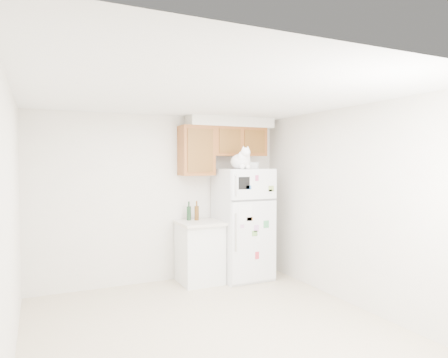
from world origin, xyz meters
TOP-DOWN VIEW (x-y plane):
  - ground_plane at (0.00, 0.00)m, footprint 3.80×4.00m
  - room_shell at (0.12, 0.24)m, footprint 3.84×4.04m
  - refrigerator at (1.18, 1.61)m, footprint 0.76×0.78m
  - base_counter at (0.49, 1.68)m, footprint 0.64×0.64m
  - cat at (1.04, 1.37)m, footprint 0.33×0.49m
  - storage_box_back at (1.36, 1.65)m, footprint 0.19×0.15m
  - storage_box_front at (1.33, 1.58)m, footprint 0.18×0.16m
  - bottle_green at (0.39, 1.85)m, footprint 0.07×0.07m
  - bottle_amber at (0.49, 1.80)m, footprint 0.07×0.07m

SIDE VIEW (x-z plane):
  - ground_plane at x=0.00m, z-range -0.01..0.00m
  - base_counter at x=0.49m, z-range 0.00..0.92m
  - refrigerator at x=1.18m, z-range 0.00..1.70m
  - bottle_green at x=0.39m, z-range 0.92..1.21m
  - bottle_amber at x=0.49m, z-range 0.92..1.22m
  - room_shell at x=0.12m, z-range 0.41..2.93m
  - storage_box_front at x=1.33m, z-range 1.70..1.79m
  - storage_box_back at x=1.36m, z-range 1.70..1.80m
  - cat at x=1.04m, z-range 1.66..2.00m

